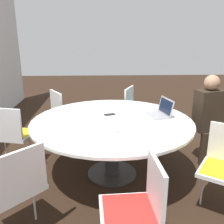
{
  "coord_description": "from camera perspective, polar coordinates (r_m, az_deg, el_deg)",
  "views": [
    {
      "loc": [
        -2.8,
        0.12,
        1.7
      ],
      "look_at": [
        0.0,
        0.0,
        0.82
      ],
      "focal_mm": 40.0,
      "sensor_mm": 36.0,
      "label": 1
    }
  ],
  "objects": [
    {
      "name": "chair_1",
      "position": [
        4.22,
        5.51,
        0.87
      ],
      "size": [
        0.57,
        0.56,
        0.86
      ],
      "rotation": [
        0.0,
        0.0,
        9.01
      ],
      "color": "silver",
      "rests_on": "ground_plane"
    },
    {
      "name": "person_0",
      "position": [
        3.56,
        21.33,
        -0.12
      ],
      "size": [
        0.32,
        0.4,
        1.21
      ],
      "rotation": [
        0.0,
        0.0,
        8.09
      ],
      "color": "#2D2319",
      "rests_on": "ground_plane"
    },
    {
      "name": "ground_plane",
      "position": [
        3.28,
        0.0,
        -13.88
      ],
      "size": [
        16.0,
        16.0,
        0.0
      ],
      "primitive_type": "plane",
      "color": "black"
    },
    {
      "name": "chair_0",
      "position": [
        3.82,
        23.16,
        -2.25
      ],
      "size": [
        0.51,
        0.53,
        0.86
      ],
      "rotation": [
        0.0,
        0.0,
        8.09
      ],
      "color": "silver",
      "rests_on": "ground_plane"
    },
    {
      "name": "chair_2",
      "position": [
        4.09,
        -10.84,
        0.1
      ],
      "size": [
        0.59,
        0.59,
        0.86
      ],
      "rotation": [
        0.0,
        0.0,
        9.97
      ],
      "color": "silver",
      "rests_on": "ground_plane"
    },
    {
      "name": "laptop",
      "position": [
        3.18,
        11.19,
        0.15
      ],
      "size": [
        0.37,
        0.31,
        0.21
      ],
      "rotation": [
        0.0,
        0.0,
        3.38
      ],
      "color": "#99999E",
      "rests_on": "conference_table"
    },
    {
      "name": "conference_table",
      "position": [
        3.01,
        0.0,
        -3.84
      ],
      "size": [
        1.91,
        1.91,
        0.72
      ],
      "color": "#333333",
      "rests_on": "ground_plane"
    },
    {
      "name": "cell_phone",
      "position": [
        3.16,
        -0.57,
        -0.57
      ],
      "size": [
        0.1,
        0.15,
        0.01
      ],
      "color": "black",
      "rests_on": "conference_table"
    },
    {
      "name": "handbag",
      "position": [
        4.21,
        -15.05,
        -5.07
      ],
      "size": [
        0.36,
        0.16,
        0.28
      ],
      "color": "black",
      "rests_on": "ground_plane"
    },
    {
      "name": "chair_5",
      "position": [
        1.95,
        5.91,
        -20.3
      ],
      "size": [
        0.46,
        0.44,
        0.86
      ],
      "rotation": [
        0.0,
        0.0,
        12.62
      ],
      "color": "silver",
      "rests_on": "ground_plane"
    },
    {
      "name": "coffee_cup",
      "position": [
        2.57,
        0.58,
        -3.95
      ],
      "size": [
        0.08,
        0.08,
        0.09
      ],
      "color": "white",
      "rests_on": "conference_table"
    },
    {
      "name": "chair_4",
      "position": [
        2.3,
        -21.13,
        -15.02
      ],
      "size": [
        0.61,
        0.61,
        0.86
      ],
      "rotation": [
        0.0,
        0.0,
        11.8
      ],
      "color": "silver",
      "rests_on": "ground_plane"
    },
    {
      "name": "chair_3",
      "position": [
        3.44,
        -21.76,
        -4.16
      ],
      "size": [
        0.51,
        0.52,
        0.86
      ],
      "rotation": [
        0.0,
        0.0,
        10.77
      ],
      "color": "silver",
      "rests_on": "ground_plane"
    }
  ]
}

